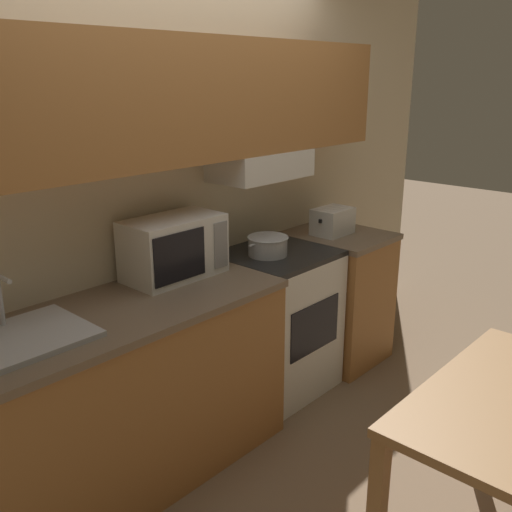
{
  "coord_description": "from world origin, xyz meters",
  "views": [
    {
      "loc": [
        -1.95,
        -2.4,
        1.91
      ],
      "look_at": [
        0.05,
        -0.57,
        1.05
      ],
      "focal_mm": 40.0,
      "sensor_mm": 36.0,
      "label": 1
    }
  ],
  "objects_px": {
    "cooking_pot": "(268,245)",
    "toaster": "(333,221)",
    "stove_range": "(276,321)",
    "microwave": "(174,248)",
    "sink_basin": "(21,337)"
  },
  "relations": [
    {
      "from": "cooking_pot",
      "to": "toaster",
      "type": "relative_size",
      "value": 1.16
    },
    {
      "from": "stove_range",
      "to": "cooking_pot",
      "type": "relative_size",
      "value": 2.8
    },
    {
      "from": "stove_range",
      "to": "toaster",
      "type": "distance_m",
      "value": 0.78
    },
    {
      "from": "stove_range",
      "to": "microwave",
      "type": "relative_size",
      "value": 1.73
    },
    {
      "from": "cooking_pot",
      "to": "sink_basin",
      "type": "xyz_separation_m",
      "value": [
        -1.52,
        -0.03,
        -0.04
      ]
    },
    {
      "from": "stove_range",
      "to": "sink_basin",
      "type": "distance_m",
      "value": 1.66
    },
    {
      "from": "cooking_pot",
      "to": "sink_basin",
      "type": "height_order",
      "value": "sink_basin"
    },
    {
      "from": "sink_basin",
      "to": "toaster",
      "type": "bearing_deg",
      "value": 0.56
    },
    {
      "from": "stove_range",
      "to": "toaster",
      "type": "height_order",
      "value": "toaster"
    },
    {
      "from": "cooking_pot",
      "to": "toaster",
      "type": "bearing_deg",
      "value": -0.72
    },
    {
      "from": "microwave",
      "to": "toaster",
      "type": "height_order",
      "value": "microwave"
    },
    {
      "from": "toaster",
      "to": "sink_basin",
      "type": "distance_m",
      "value": 2.16
    },
    {
      "from": "toaster",
      "to": "microwave",
      "type": "bearing_deg",
      "value": 174.44
    },
    {
      "from": "toaster",
      "to": "cooking_pot",
      "type": "bearing_deg",
      "value": 179.28
    },
    {
      "from": "stove_range",
      "to": "sink_basin",
      "type": "xyz_separation_m",
      "value": [
        -1.6,
        -0.02,
        0.47
      ]
    }
  ]
}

